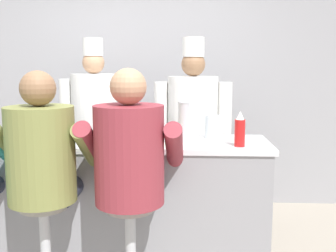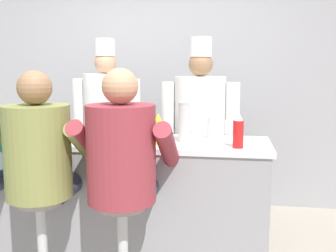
{
  "view_description": "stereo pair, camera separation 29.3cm",
  "coord_description": "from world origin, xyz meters",
  "px_view_note": "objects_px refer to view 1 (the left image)",
  "views": [
    {
      "loc": [
        0.61,
        -2.61,
        1.54
      ],
      "look_at": [
        0.45,
        0.29,
        1.1
      ],
      "focal_mm": 42.0,
      "sensor_mm": 36.0,
      "label": 1
    },
    {
      "loc": [
        0.91,
        -2.58,
        1.54
      ],
      "look_at": [
        0.45,
        0.29,
        1.1
      ],
      "focal_mm": 42.0,
      "sensor_mm": 36.0,
      "label": 2
    }
  ],
  "objects_px": {
    "hot_sauce_bottle_orange": "(126,135)",
    "water_pitcher_clear": "(214,127)",
    "cereal_bowl": "(29,141)",
    "cook_in_whites_far": "(193,128)",
    "mustard_bottle_yellow": "(160,130)",
    "napkin_dispenser_chrome": "(58,137)",
    "ketchup_bottle_red": "(240,130)",
    "cup_stack_steel": "(184,122)",
    "coffee_mug_white": "(157,136)",
    "diner_seated_olive": "(44,159)",
    "cook_in_whites_near": "(95,121)",
    "diner_seated_maroon": "(130,159)",
    "breakfast_plate": "(98,141)"
  },
  "relations": [
    {
      "from": "hot_sauce_bottle_orange",
      "to": "water_pitcher_clear",
      "type": "height_order",
      "value": "water_pitcher_clear"
    },
    {
      "from": "cereal_bowl",
      "to": "cook_in_whites_far",
      "type": "relative_size",
      "value": 0.09
    },
    {
      "from": "mustard_bottle_yellow",
      "to": "cereal_bowl",
      "type": "bearing_deg",
      "value": -177.27
    },
    {
      "from": "napkin_dispenser_chrome",
      "to": "ketchup_bottle_red",
      "type": "bearing_deg",
      "value": 2.16
    },
    {
      "from": "ketchup_bottle_red",
      "to": "cup_stack_steel",
      "type": "xyz_separation_m",
      "value": [
        -0.4,
        0.15,
        0.03
      ]
    },
    {
      "from": "hot_sauce_bottle_orange",
      "to": "cereal_bowl",
      "type": "distance_m",
      "value": 0.71
    },
    {
      "from": "cereal_bowl",
      "to": "coffee_mug_white",
      "type": "height_order",
      "value": "coffee_mug_white"
    },
    {
      "from": "water_pitcher_clear",
      "to": "diner_seated_olive",
      "type": "xyz_separation_m",
      "value": [
        -1.12,
        -0.68,
        -0.11
      ]
    },
    {
      "from": "ketchup_bottle_red",
      "to": "cook_in_whites_near",
      "type": "distance_m",
      "value": 1.72
    },
    {
      "from": "cup_stack_steel",
      "to": "diner_seated_maroon",
      "type": "distance_m",
      "value": 0.64
    },
    {
      "from": "ketchup_bottle_red",
      "to": "diner_seated_olive",
      "type": "relative_size",
      "value": 0.16
    },
    {
      "from": "cup_stack_steel",
      "to": "water_pitcher_clear",
      "type": "bearing_deg",
      "value": 34.33
    },
    {
      "from": "diner_seated_olive",
      "to": "diner_seated_maroon",
      "type": "xyz_separation_m",
      "value": [
        0.56,
        0.0,
        0.01
      ]
    },
    {
      "from": "water_pitcher_clear",
      "to": "cook_in_whites_far",
      "type": "relative_size",
      "value": 0.1
    },
    {
      "from": "ketchup_bottle_red",
      "to": "coffee_mug_white",
      "type": "distance_m",
      "value": 0.62
    },
    {
      "from": "water_pitcher_clear",
      "to": "diner_seated_olive",
      "type": "bearing_deg",
      "value": -148.63
    },
    {
      "from": "mustard_bottle_yellow",
      "to": "hot_sauce_bottle_orange",
      "type": "relative_size",
      "value": 1.5
    },
    {
      "from": "hot_sauce_bottle_orange",
      "to": "diner_seated_maroon",
      "type": "distance_m",
      "value": 0.39
    },
    {
      "from": "cup_stack_steel",
      "to": "diner_seated_maroon",
      "type": "xyz_separation_m",
      "value": [
        -0.33,
        -0.52,
        -0.17
      ]
    },
    {
      "from": "breakfast_plate",
      "to": "cook_in_whites_near",
      "type": "relative_size",
      "value": 0.14
    },
    {
      "from": "water_pitcher_clear",
      "to": "diner_seated_maroon",
      "type": "bearing_deg",
      "value": -129.49
    },
    {
      "from": "breakfast_plate",
      "to": "diner_seated_maroon",
      "type": "bearing_deg",
      "value": -55.82
    },
    {
      "from": "coffee_mug_white",
      "to": "cook_in_whites_far",
      "type": "relative_size",
      "value": 0.07
    },
    {
      "from": "breakfast_plate",
      "to": "cup_stack_steel",
      "type": "relative_size",
      "value": 0.88
    },
    {
      "from": "mustard_bottle_yellow",
      "to": "coffee_mug_white",
      "type": "relative_size",
      "value": 1.84
    },
    {
      "from": "breakfast_plate",
      "to": "cook_in_whites_near",
      "type": "distance_m",
      "value": 1.07
    },
    {
      "from": "napkin_dispenser_chrome",
      "to": "diner_seated_maroon",
      "type": "relative_size",
      "value": 0.08
    },
    {
      "from": "water_pitcher_clear",
      "to": "ketchup_bottle_red",
      "type": "bearing_deg",
      "value": -62.01
    },
    {
      "from": "coffee_mug_white",
      "to": "cook_in_whites_near",
      "type": "relative_size",
      "value": 0.07
    },
    {
      "from": "mustard_bottle_yellow",
      "to": "cereal_bowl",
      "type": "height_order",
      "value": "mustard_bottle_yellow"
    },
    {
      "from": "diner_seated_maroon",
      "to": "cereal_bowl",
      "type": "bearing_deg",
      "value": 155.87
    },
    {
      "from": "diner_seated_olive",
      "to": "breakfast_plate",
      "type": "bearing_deg",
      "value": 61.18
    },
    {
      "from": "mustard_bottle_yellow",
      "to": "cup_stack_steel",
      "type": "bearing_deg",
      "value": 34.7
    },
    {
      "from": "cook_in_whites_near",
      "to": "water_pitcher_clear",
      "type": "bearing_deg",
      "value": -35.23
    },
    {
      "from": "hot_sauce_bottle_orange",
      "to": "coffee_mug_white",
      "type": "distance_m",
      "value": 0.25
    },
    {
      "from": "napkin_dispenser_chrome",
      "to": "hot_sauce_bottle_orange",
      "type": "bearing_deg",
      "value": 6.05
    },
    {
      "from": "cereal_bowl",
      "to": "cup_stack_steel",
      "type": "height_order",
      "value": "cup_stack_steel"
    },
    {
      "from": "cook_in_whites_near",
      "to": "diner_seated_olive",
      "type": "bearing_deg",
      "value": -88.97
    },
    {
      "from": "diner_seated_maroon",
      "to": "diner_seated_olive",
      "type": "bearing_deg",
      "value": -179.92
    },
    {
      "from": "cup_stack_steel",
      "to": "diner_seated_maroon",
      "type": "height_order",
      "value": "diner_seated_maroon"
    },
    {
      "from": "diner_seated_maroon",
      "to": "napkin_dispenser_chrome",
      "type": "bearing_deg",
      "value": 150.42
    },
    {
      "from": "hot_sauce_bottle_orange",
      "to": "cereal_bowl",
      "type": "bearing_deg",
      "value": -178.79
    },
    {
      "from": "cereal_bowl",
      "to": "cook_in_whites_near",
      "type": "height_order",
      "value": "cook_in_whites_near"
    },
    {
      "from": "water_pitcher_clear",
      "to": "diner_seated_olive",
      "type": "relative_size",
      "value": 0.12
    },
    {
      "from": "water_pitcher_clear",
      "to": "cereal_bowl",
      "type": "xyz_separation_m",
      "value": [
        -1.35,
        -0.32,
        -0.07
      ]
    },
    {
      "from": "diner_seated_olive",
      "to": "mustard_bottle_yellow",
      "type": "bearing_deg",
      "value": 29.49
    },
    {
      "from": "water_pitcher_clear",
      "to": "napkin_dispenser_chrome",
      "type": "relative_size",
      "value": 1.5
    },
    {
      "from": "cereal_bowl",
      "to": "cook_in_whites_near",
      "type": "relative_size",
      "value": 0.09
    },
    {
      "from": "coffee_mug_white",
      "to": "cup_stack_steel",
      "type": "distance_m",
      "value": 0.23
    },
    {
      "from": "cereal_bowl",
      "to": "breakfast_plate",
      "type": "bearing_deg",
      "value": 11.17
    }
  ]
}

